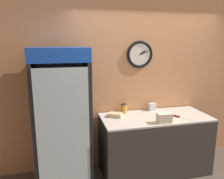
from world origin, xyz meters
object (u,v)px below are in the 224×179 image
Objects in this scene: condiment_jar at (124,108)px; sandwich_stack_middle at (164,116)px; beverage_cooler at (62,111)px; napkin_dispenser at (152,107)px; chefs_knife at (180,117)px; sandwich_flat_left at (115,115)px; sandwich_stack_bottom at (164,120)px.

sandwich_stack_middle is at bearing -54.02° from condiment_jar.
beverage_cooler is 1.00m from condiment_jar.
condiment_jar is at bearing -179.21° from napkin_dispenser.
napkin_dispenser is (-0.27, 0.44, 0.05)m from chefs_knife.
beverage_cooler is 8.38× the size of sandwich_flat_left.
sandwich_flat_left is (-0.60, 0.41, -0.01)m from sandwich_stack_bottom.
sandwich_stack_middle is 0.38m from chefs_knife.
sandwich_stack_middle is (1.39, -0.36, -0.06)m from beverage_cooler.
chefs_knife is 2.53× the size of napkin_dispenser.
condiment_jar is at bearing 150.28° from chefs_knife.
beverage_cooler is at bearing 172.67° from chefs_knife.
chefs_knife is (0.34, 0.14, -0.10)m from sandwich_stack_middle.
chefs_knife is at bearing -58.91° from napkin_dispenser.
beverage_cooler is 13.45× the size of condiment_jar.
napkin_dispenser reaches higher than sandwich_stack_bottom.
chefs_knife is (0.94, -0.27, -0.02)m from sandwich_flat_left.
sandwich_stack_bottom is 0.59m from napkin_dispenser.
chefs_knife is 0.52m from napkin_dispenser.
sandwich_stack_bottom is at bearing -157.34° from chefs_knife.
sandwich_stack_middle is 0.71m from condiment_jar.
sandwich_stack_bottom is 0.07m from sandwich_stack_middle.
sandwich_stack_bottom is at bearing 0.00° from sandwich_stack_middle.
condiment_jar is 0.49m from napkin_dispenser.
sandwich_stack_bottom is 0.37m from chefs_knife.
sandwich_stack_middle is 0.68× the size of chefs_knife.
beverage_cooler is 9.47× the size of sandwich_stack_bottom.
napkin_dispenser is (0.68, 0.17, 0.03)m from sandwich_flat_left.
condiment_jar is 1.21× the size of napkin_dispenser.
sandwich_stack_bottom reaches higher than sandwich_flat_left.
beverage_cooler is 9.51× the size of sandwich_stack_middle.
sandwich_flat_left is 0.77× the size of chefs_knife.
sandwich_stack_bottom reaches higher than chefs_knife.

